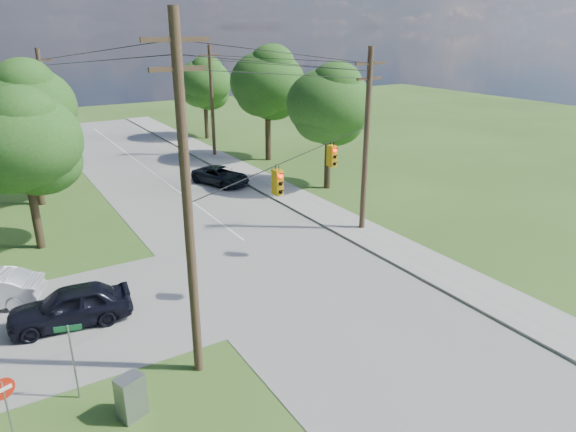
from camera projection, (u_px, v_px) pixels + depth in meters
ground at (313, 336)px, 20.19m from camera, size 140.00×140.00×0.00m
main_road at (290, 275)px, 25.17m from camera, size 10.00×100.00×0.03m
sidewalk_east at (393, 246)px, 28.41m from camera, size 2.60×100.00×0.12m
pole_sw at (187, 203)px, 16.12m from camera, size 2.00×0.32×12.00m
pole_ne at (366, 139)px, 29.05m from camera, size 2.00×0.32×10.50m
pole_north_e at (212, 101)px, 46.82m from camera, size 2.00×0.32×10.00m
pole_north_w at (47, 113)px, 40.07m from camera, size 2.00×0.32×10.00m
power_lines at (217, 73)px, 27.02m from camera, size 13.93×29.62×4.93m
traffic_signals at (307, 167)px, 23.09m from camera, size 4.91×3.27×1.05m
tree_w_near at (22, 141)px, 26.30m from camera, size 6.00×6.00×8.40m
tree_w_mid at (25, 107)px, 32.98m from camera, size 6.40×6.40×9.22m
tree_e_near at (329, 104)px, 36.70m from camera, size 6.20×6.20×8.81m
tree_e_mid at (267, 82)px, 44.75m from camera, size 6.60×6.60×9.64m
tree_e_far at (204, 83)px, 54.24m from camera, size 5.80×5.80×8.32m
car_cross_dark at (70, 306)px, 20.75m from camera, size 4.96×2.50×1.62m
car_main_north at (221, 176)px, 39.44m from camera, size 3.82×5.30×1.34m
control_cabinet at (131, 397)px, 15.79m from camera, size 0.95×0.82×1.45m
do_not_enter_sign at (4, 395)px, 14.70m from camera, size 0.66×0.26×2.07m
street_name_sign at (72, 353)px, 16.24m from camera, size 0.79×0.27×2.73m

